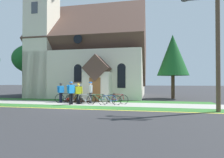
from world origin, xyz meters
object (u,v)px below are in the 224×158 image
at_px(bicycle_orange, 118,99).
at_px(cyclist_in_yellow_jersey, 78,92).
at_px(bicycle_black, 110,100).
at_px(utility_pole, 216,25).
at_px(bicycle_green, 66,98).
at_px(cyclist_in_blue_jersey, 91,91).
at_px(cyclist_in_orange_jersey, 61,91).
at_px(bicycle_silver, 74,99).
at_px(roadside_conifer, 173,55).
at_px(church_sign, 80,88).
at_px(bicycle_red, 85,99).
at_px(cyclist_in_green_jersey, 71,91).
at_px(bicycle_blue, 99,99).
at_px(yard_deciduous_tree, 35,59).

height_order(bicycle_orange, cyclist_in_yellow_jersey, cyclist_in_yellow_jersey).
bearing_deg(bicycle_black, bicycle_orange, 63.77).
bearing_deg(utility_pole, bicycle_green, 165.86).
height_order(cyclist_in_blue_jersey, cyclist_in_orange_jersey, cyclist_in_blue_jersey).
height_order(bicycle_silver, utility_pole, utility_pole).
bearing_deg(bicycle_green, bicycle_silver, -30.08).
bearing_deg(roadside_conifer, church_sign, -156.92).
xyz_separation_m(bicycle_black, bicycle_green, (-3.93, 0.87, 0.01)).
relative_size(church_sign, cyclist_in_yellow_jersey, 1.19).
height_order(bicycle_red, cyclist_in_green_jersey, cyclist_in_green_jersey).
xyz_separation_m(bicycle_silver, cyclist_in_blue_jersey, (1.22, 0.47, 0.66)).
distance_m(bicycle_green, bicycle_silver, 1.11).
height_order(bicycle_red, cyclist_in_yellow_jersey, cyclist_in_yellow_jersey).
xyz_separation_m(bicycle_orange, cyclist_in_yellow_jersey, (-2.94, -0.82, 0.53)).
bearing_deg(bicycle_blue, yard_deciduous_tree, 149.47).
bearing_deg(cyclist_in_orange_jersey, bicycle_orange, -2.53).
xyz_separation_m(bicycle_silver, roadside_conifer, (8.24, 6.03, 4.09)).
xyz_separation_m(bicycle_green, cyclist_in_yellow_jersey, (1.43, -0.82, 0.53)).
height_order(bicycle_blue, bicycle_silver, bicycle_blue).
height_order(bicycle_orange, bicycle_black, bicycle_orange).
relative_size(bicycle_blue, cyclist_in_yellow_jersey, 1.11).
bearing_deg(church_sign, bicycle_green, -107.77).
bearing_deg(roadside_conifer, bicycle_silver, -143.80).
relative_size(bicycle_orange, bicycle_silver, 1.02).
height_order(bicycle_orange, bicycle_blue, bicycle_orange).
bearing_deg(utility_pole, roadside_conifer, 99.91).
distance_m(bicycle_red, cyclist_in_yellow_jersey, 0.76).
distance_m(bicycle_black, cyclist_in_blue_jersey, 2.03).
distance_m(bicycle_orange, yard_deciduous_tree, 12.70).
bearing_deg(bicycle_red, bicycle_blue, 39.44).
distance_m(bicycle_red, roadside_conifer, 10.46).
height_order(bicycle_black, cyclist_in_blue_jersey, cyclist_in_blue_jersey).
distance_m(bicycle_green, cyclist_in_blue_jersey, 2.28).
bearing_deg(roadside_conifer, cyclist_in_blue_jersey, -141.61).
relative_size(cyclist_in_blue_jersey, cyclist_in_orange_jersey, 1.08).
bearing_deg(bicycle_black, cyclist_in_green_jersey, -172.67).
bearing_deg(church_sign, cyclist_in_yellow_jersey, -71.95).
distance_m(bicycle_green, roadside_conifer, 11.45).
relative_size(bicycle_silver, roadside_conifer, 0.26).
bearing_deg(bicycle_blue, church_sign, 139.82).
height_order(bicycle_red, roadside_conifer, roadside_conifer).
distance_m(church_sign, utility_pole, 11.66).
bearing_deg(bicycle_black, bicycle_green, 167.48).
height_order(bicycle_green, cyclist_in_yellow_jersey, cyclist_in_yellow_jersey).
relative_size(bicycle_black, utility_pole, 0.19).
height_order(utility_pole, roadside_conifer, utility_pole).
bearing_deg(cyclist_in_blue_jersey, bicycle_blue, -4.90).
bearing_deg(cyclist_in_yellow_jersey, bicycle_blue, 24.88).
height_order(cyclist_in_green_jersey, roadside_conifer, roadside_conifer).
bearing_deg(yard_deciduous_tree, cyclist_in_blue_jersey, -32.23).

